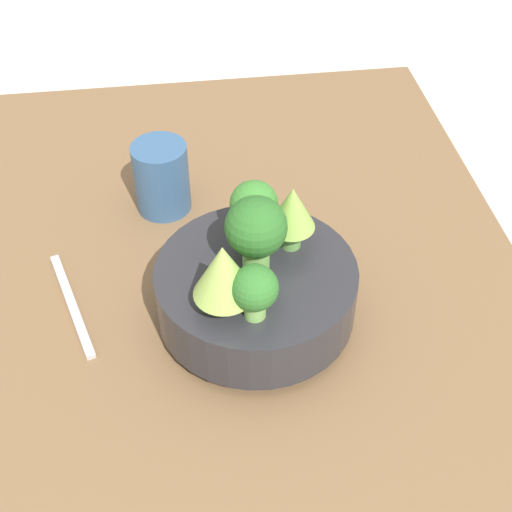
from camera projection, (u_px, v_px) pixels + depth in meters
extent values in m
plane|color=silver|center=(225.00, 357.00, 0.80)|extent=(6.00, 6.00, 0.00)
cube|color=brown|center=(225.00, 345.00, 0.79)|extent=(1.08, 0.73, 0.04)
cylinder|color=#28282D|center=(256.00, 315.00, 0.78)|extent=(0.10, 0.10, 0.01)
cylinder|color=#28282D|center=(256.00, 291.00, 0.76)|extent=(0.21, 0.21, 0.06)
cylinder|color=#6BA34C|center=(256.00, 257.00, 0.72)|extent=(0.03, 0.03, 0.04)
sphere|color=#286023|center=(256.00, 227.00, 0.70)|extent=(0.06, 0.06, 0.06)
cylinder|color=#609347|center=(291.00, 236.00, 0.75)|extent=(0.02, 0.02, 0.03)
cone|color=#84AD47|center=(292.00, 208.00, 0.73)|extent=(0.05, 0.05, 0.05)
cylinder|color=#7AB256|center=(255.00, 307.00, 0.68)|extent=(0.02, 0.02, 0.02)
sphere|color=#2D6B28|center=(255.00, 288.00, 0.66)|extent=(0.05, 0.05, 0.05)
cylinder|color=#609347|center=(230.00, 300.00, 0.69)|extent=(0.02, 0.02, 0.02)
cone|color=#93B751|center=(228.00, 270.00, 0.66)|extent=(0.06, 0.06, 0.06)
cylinder|color=#6BA34C|center=(254.00, 226.00, 0.77)|extent=(0.02, 0.02, 0.03)
sphere|color=#387A2D|center=(254.00, 204.00, 0.75)|extent=(0.05, 0.05, 0.05)
cylinder|color=#33567F|center=(162.00, 178.00, 0.90)|extent=(0.07, 0.07, 0.09)
cube|color=#B2B2B7|center=(72.00, 304.00, 0.80)|extent=(0.16, 0.06, 0.01)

